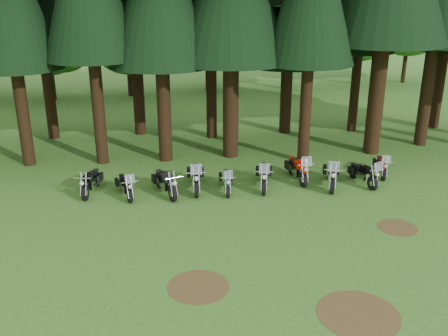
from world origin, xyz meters
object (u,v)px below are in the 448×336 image
(motorcycle_0, at_px, (91,183))
(motorcycle_9, at_px, (381,166))
(motorcycle_7, at_px, (332,175))
(motorcycle_6, at_px, (298,170))
(motorcycle_8, at_px, (363,175))
(motorcycle_4, at_px, (227,182))
(motorcycle_2, at_px, (166,184))
(motorcycle_3, at_px, (196,178))
(motorcycle_5, at_px, (264,177))
(motorcycle_1, at_px, (126,186))

(motorcycle_0, distance_m, motorcycle_9, 12.90)
(motorcycle_7, bearing_deg, motorcycle_6, 162.11)
(motorcycle_6, relative_size, motorcycle_8, 1.11)
(motorcycle_4, distance_m, motorcycle_9, 7.32)
(motorcycle_4, xyz_separation_m, motorcycle_9, (7.29, 0.67, -0.01))
(motorcycle_2, relative_size, motorcycle_8, 1.07)
(motorcycle_3, distance_m, motorcycle_4, 1.32)
(motorcycle_8, distance_m, motorcycle_9, 1.59)
(motorcycle_3, relative_size, motorcycle_8, 1.18)
(motorcycle_0, height_order, motorcycle_5, motorcycle_5)
(motorcycle_2, bearing_deg, motorcycle_8, -18.38)
(motorcycle_7, bearing_deg, motorcycle_4, -163.60)
(motorcycle_3, relative_size, motorcycle_5, 1.06)
(motorcycle_6, xyz_separation_m, motorcycle_8, (2.67, -0.94, -0.05))
(motorcycle_1, relative_size, motorcycle_8, 0.97)
(motorcycle_9, bearing_deg, motorcycle_6, -162.66)
(motorcycle_4, relative_size, motorcycle_8, 0.96)
(motorcycle_9, bearing_deg, motorcycle_1, -159.78)
(motorcycle_5, xyz_separation_m, motorcycle_6, (1.68, 0.58, -0.00))
(motorcycle_2, distance_m, motorcycle_6, 5.89)
(motorcycle_0, relative_size, motorcycle_8, 1.03)
(motorcycle_0, xyz_separation_m, motorcycle_9, (12.90, -0.11, -0.04))
(motorcycle_7, distance_m, motorcycle_8, 1.45)
(motorcycle_1, relative_size, motorcycle_9, 1.05)
(motorcycle_3, relative_size, motorcycle_9, 1.27)
(motorcycle_0, xyz_separation_m, motorcycle_1, (1.44, -0.63, -0.02))
(motorcycle_0, bearing_deg, motorcycle_7, 6.51)
(motorcycle_1, height_order, motorcycle_4, motorcycle_1)
(motorcycle_2, distance_m, motorcycle_8, 8.54)
(motorcycle_2, bearing_deg, motorcycle_3, -3.05)
(motorcycle_1, xyz_separation_m, motorcycle_3, (2.92, 0.24, 0.09))
(motorcycle_3, distance_m, motorcycle_9, 8.55)
(motorcycle_5, xyz_separation_m, motorcycle_8, (4.36, -0.36, -0.05))
(motorcycle_1, xyz_separation_m, motorcycle_7, (8.71, -0.40, 0.08))
(motorcycle_2, relative_size, motorcycle_9, 1.15)
(motorcycle_8, bearing_deg, motorcycle_4, 168.99)
(motorcycle_1, xyz_separation_m, motorcycle_6, (7.49, 0.54, 0.06))
(motorcycle_0, height_order, motorcycle_6, motorcycle_6)
(motorcycle_3, bearing_deg, motorcycle_2, -161.96)
(motorcycle_6, bearing_deg, motorcycle_9, -1.14)
(motorcycle_2, bearing_deg, motorcycle_5, -15.81)
(motorcycle_3, distance_m, motorcycle_6, 4.58)
(motorcycle_1, bearing_deg, motorcycle_8, -15.26)
(motorcycle_1, relative_size, motorcycle_6, 0.88)
(motorcycle_6, relative_size, motorcycle_9, 1.19)
(motorcycle_3, bearing_deg, motorcycle_1, -170.39)
(motorcycle_2, xyz_separation_m, motorcycle_9, (9.83, 0.58, -0.06))
(motorcycle_0, distance_m, motorcycle_1, 1.57)
(motorcycle_5, bearing_deg, motorcycle_1, -166.61)
(motorcycle_5, distance_m, motorcycle_7, 2.93)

